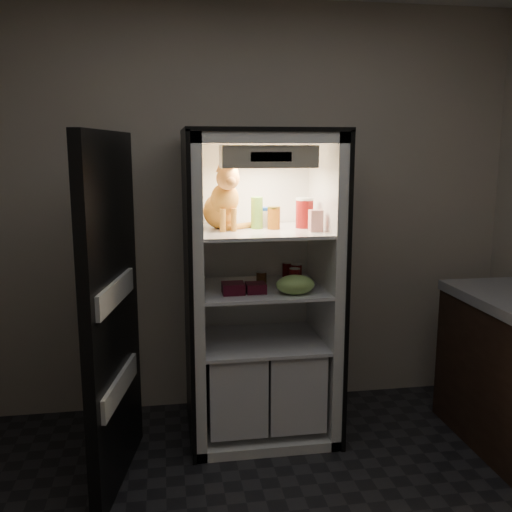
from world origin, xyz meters
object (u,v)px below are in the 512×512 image
at_px(cream_carton, 316,221).
at_px(grape_bag, 295,285).
at_px(refrigerator, 260,308).
at_px(tabby_cat, 223,204).
at_px(soda_can_a, 287,271).
at_px(soda_can_c, 295,278).
at_px(mayo_tub, 264,217).
at_px(condiment_jar, 261,278).
at_px(soda_can_b, 296,274).
at_px(berry_box_right, 256,288).
at_px(berry_box_left, 233,288).
at_px(parmesan_shaker, 257,213).
at_px(pepper_jar, 304,213).
at_px(salsa_jar, 274,218).

distance_m(cream_carton, grape_bag, 0.39).
xyz_separation_m(refrigerator, tabby_cat, (-0.22, 0.00, 0.65)).
distance_m(soda_can_a, soda_can_c, 0.19).
bearing_deg(mayo_tub, condiment_jar, -116.05).
distance_m(soda_can_b, soda_can_c, 0.10).
height_order(grape_bag, berry_box_right, grape_bag).
relative_size(refrigerator, grape_bag, 8.40).
bearing_deg(condiment_jar, berry_box_left, -136.54).
relative_size(parmesan_shaker, condiment_jar, 2.14).
xyz_separation_m(pepper_jar, soda_can_a, (-0.08, 0.11, -0.38)).
relative_size(parmesan_shaker, pepper_jar, 1.04).
bearing_deg(salsa_jar, berry_box_right, -133.52).
distance_m(parmesan_shaker, soda_can_b, 0.45).
height_order(refrigerator, soda_can_b, refrigerator).
relative_size(soda_can_a, grape_bag, 0.52).
bearing_deg(cream_carton, pepper_jar, 100.59).
height_order(tabby_cat, mayo_tub, tabby_cat).
distance_m(condiment_jar, grape_bag, 0.30).
bearing_deg(soda_can_c, mayo_tub, 137.31).
bearing_deg(soda_can_c, parmesan_shaker, 154.23).
height_order(refrigerator, condiment_jar, refrigerator).
xyz_separation_m(salsa_jar, berry_box_right, (-0.13, -0.14, -0.39)).
distance_m(salsa_jar, berry_box_left, 0.49).
height_order(salsa_jar, condiment_jar, salsa_jar).
bearing_deg(salsa_jar, berry_box_left, -152.14).
bearing_deg(tabby_cat, mayo_tub, -2.11).
xyz_separation_m(mayo_tub, pepper_jar, (0.24, -0.07, 0.03)).
relative_size(grape_bag, berry_box_right, 1.97).
relative_size(berry_box_left, berry_box_right, 1.11).
relative_size(parmesan_shaker, berry_box_left, 1.50).
distance_m(mayo_tub, berry_box_right, 0.45).
height_order(pepper_jar, soda_can_a, pepper_jar).
height_order(cream_carton, soda_can_b, cream_carton).
height_order(refrigerator, cream_carton, refrigerator).
height_order(tabby_cat, soda_can_b, tabby_cat).
relative_size(soda_can_a, condiment_jar, 1.32).
bearing_deg(grape_bag, tabby_cat, 145.74).
xyz_separation_m(mayo_tub, soda_can_c, (0.16, -0.15, -0.35)).
bearing_deg(condiment_jar, pepper_jar, -5.83).
bearing_deg(cream_carton, berry_box_left, -179.15).
xyz_separation_m(refrigerator, mayo_tub, (0.03, 0.04, 0.56)).
xyz_separation_m(salsa_jar, grape_bag, (0.09, -0.21, -0.36)).
distance_m(tabby_cat, grape_bag, 0.64).
distance_m(pepper_jar, soda_can_a, 0.41).
bearing_deg(pepper_jar, soda_can_b, 164.05).
bearing_deg(soda_can_b, soda_can_a, 109.72).
bearing_deg(parmesan_shaker, condiment_jar, 14.80).
relative_size(refrigerator, soda_can_c, 15.67).
distance_m(soda_can_c, berry_box_right, 0.26).
height_order(salsa_jar, cream_carton, salsa_jar).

